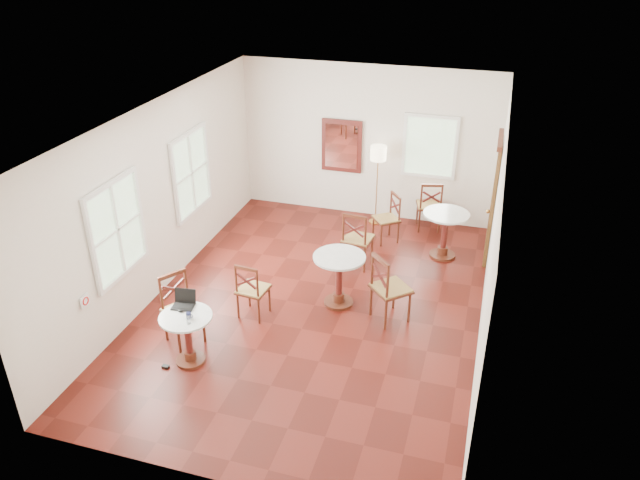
# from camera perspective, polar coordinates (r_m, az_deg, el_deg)

# --- Properties ---
(ground) EXTENTS (7.00, 7.00, 0.00)m
(ground) POSITION_cam_1_polar(r_m,az_deg,el_deg) (9.58, -0.52, -6.10)
(ground) COLOR #52140E
(ground) RESTS_ON ground
(room_shell) EXTENTS (5.02, 7.02, 3.01)m
(room_shell) POSITION_cam_1_polar(r_m,az_deg,el_deg) (8.92, -0.42, 5.03)
(room_shell) COLOR silver
(room_shell) RESTS_ON ground
(cafe_table_near) EXTENTS (0.70, 0.70, 0.74)m
(cafe_table_near) POSITION_cam_1_polar(r_m,az_deg,el_deg) (8.40, -12.23, -8.52)
(cafe_table_near) COLOR #4F2213
(cafe_table_near) RESTS_ON ground
(cafe_table_mid) EXTENTS (0.80, 0.80, 0.85)m
(cafe_table_mid) POSITION_cam_1_polar(r_m,az_deg,el_deg) (9.35, 1.79, -3.24)
(cafe_table_mid) COLOR #4F2213
(cafe_table_mid) RESTS_ON ground
(cafe_table_back) EXTENTS (0.80, 0.80, 0.84)m
(cafe_table_back) POSITION_cam_1_polar(r_m,az_deg,el_deg) (10.89, 11.55, 0.93)
(cafe_table_back) COLOR #4F2213
(cafe_table_back) RESTS_ON ground
(chair_near_a) EXTENTS (0.47, 0.47, 0.93)m
(chair_near_a) POSITION_cam_1_polar(r_m,az_deg,el_deg) (9.16, -6.33, -4.60)
(chair_near_a) COLOR #4F2213
(chair_near_a) RESTS_ON ground
(chair_near_b) EXTENTS (0.66, 0.66, 1.04)m
(chair_near_b) POSITION_cam_1_polar(r_m,az_deg,el_deg) (8.78, -12.77, -6.35)
(chair_near_b) COLOR #4F2213
(chair_near_b) RESTS_ON ground
(chair_mid_a) EXTENTS (0.53, 0.53, 1.04)m
(chair_mid_a) POSITION_cam_1_polar(r_m,az_deg,el_deg) (10.40, 3.50, 0.10)
(chair_mid_a) COLOR #4F2213
(chair_mid_a) RESTS_ON ground
(chair_mid_b) EXTENTS (0.71, 0.71, 1.09)m
(chair_mid_b) POSITION_cam_1_polar(r_m,az_deg,el_deg) (9.04, 6.47, -4.48)
(chair_mid_b) COLOR #4F2213
(chair_mid_b) RESTS_ON ground
(chair_back_a) EXTENTS (0.56, 0.56, 1.00)m
(chair_back_a) POSITION_cam_1_polar(r_m,az_deg,el_deg) (11.84, 10.15, 3.20)
(chair_back_a) COLOR #4F2213
(chair_back_a) RESTS_ON ground
(chair_back_b) EXTENTS (0.59, 0.59, 0.91)m
(chair_back_b) POSITION_cam_1_polar(r_m,az_deg,el_deg) (11.31, 6.30, 2.03)
(chair_back_b) COLOR #4F2213
(chair_back_b) RESTS_ON ground
(floor_lamp) EXTENTS (0.31, 0.31, 1.58)m
(floor_lamp) POSITION_cam_1_polar(r_m,az_deg,el_deg) (11.65, 5.44, 7.57)
(floor_lamp) COLOR #BF8C3F
(floor_lamp) RESTS_ON ground
(laptop) EXTENTS (0.32, 0.28, 0.21)m
(laptop) POSITION_cam_1_polar(r_m,az_deg,el_deg) (8.43, -12.54, -5.63)
(laptop) COLOR black
(laptop) RESTS_ON cafe_table_near
(mouse) EXTENTS (0.09, 0.07, 0.03)m
(mouse) POSITION_cam_1_polar(r_m,az_deg,el_deg) (8.33, -12.85, -6.45)
(mouse) COLOR black
(mouse) RESTS_ON cafe_table_near
(navy_mug) EXTENTS (0.10, 0.07, 0.08)m
(navy_mug) POSITION_cam_1_polar(r_m,az_deg,el_deg) (8.17, -12.13, -6.88)
(navy_mug) COLOR black
(navy_mug) RESTS_ON cafe_table_near
(water_glass) EXTENTS (0.06, 0.06, 0.10)m
(water_glass) POSITION_cam_1_polar(r_m,az_deg,el_deg) (8.06, -12.15, -7.30)
(water_glass) COLOR white
(water_glass) RESTS_ON cafe_table_near
(power_adapter) EXTENTS (0.09, 0.06, 0.04)m
(power_adapter) POSITION_cam_1_polar(r_m,az_deg,el_deg) (8.63, -14.19, -11.37)
(power_adapter) COLOR black
(power_adapter) RESTS_ON ground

